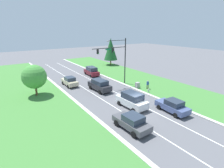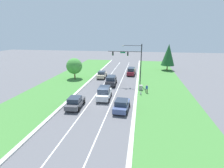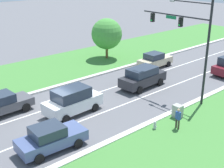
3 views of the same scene
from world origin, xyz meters
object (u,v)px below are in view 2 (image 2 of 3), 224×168
charcoal_suv (111,80)px  graphite_sedan (75,102)px  burgundy_suv (131,71)px  pedestrian (147,89)px  conifer_near_right_tree (168,55)px  utility_cabinet (141,88)px  fire_hydrant (141,93)px  oak_near_left_tree (74,66)px  champagne_sedan (102,75)px  white_suv (104,93)px  traffic_signal_mast (132,59)px  slate_blue_sedan (122,105)px

charcoal_suv → graphite_sedan: bearing=-107.5°
burgundy_suv → pedestrian: size_ratio=2.98×
burgundy_suv → charcoal_suv: burgundy_suv is taller
conifer_near_right_tree → burgundy_suv: bearing=-144.5°
utility_cabinet → conifer_near_right_tree: (7.73, 20.49, 4.22)m
utility_cabinet → fire_hydrant: bearing=-88.5°
oak_near_left_tree → champagne_sedan: bearing=16.2°
white_suv → champagne_sedan: size_ratio=1.10×
burgundy_suv → utility_cabinet: 13.36m
oak_near_left_tree → pedestrian: bearing=-24.8°
champagne_sedan → conifer_near_right_tree: (17.58, 11.99, 3.90)m
traffic_signal_mast → white_suv: (-4.15, -9.32, -4.75)m
oak_near_left_tree → conifer_near_right_tree: bearing=30.0°
slate_blue_sedan → conifer_near_right_tree: size_ratio=0.59×
white_suv → traffic_signal_mast: bearing=63.4°
fire_hydrant → burgundy_suv: bearing=99.8°
utility_cabinet → pedestrian: pedestrian is taller
champagne_sedan → burgundy_suv: burgundy_suv is taller
traffic_signal_mast → charcoal_suv: bearing=-169.7°
slate_blue_sedan → graphite_sedan: bearing=-175.5°
white_suv → fire_hydrant: 7.00m
champagne_sedan → pedestrian: champagne_sedan is taller
burgundy_suv → fire_hydrant: 16.11m
charcoal_suv → utility_cabinet: (6.47, -2.82, -0.49)m
graphite_sedan → conifer_near_right_tree: bearing=57.4°
white_suv → slate_blue_sedan: (3.53, -4.17, -0.23)m
oak_near_left_tree → graphite_sedan: bearing=-68.8°
traffic_signal_mast → fire_hydrant: (2.17, -6.40, -5.50)m
traffic_signal_mast → champagne_sedan: 10.42m
graphite_sedan → pedestrian: (11.04, 8.54, 0.05)m
slate_blue_sedan → oak_near_left_tree: bearing=132.9°
slate_blue_sedan → charcoal_suv: bearing=109.7°
pedestrian → champagne_sedan: bearing=-30.4°
slate_blue_sedan → pedestrian: size_ratio=2.75×
white_suv → oak_near_left_tree: 16.07m
utility_cabinet → fire_hydrant: 2.78m
charcoal_suv → pedestrian: (7.61, -4.30, -0.11)m
graphite_sedan → traffic_signal_mast: bearing=57.7°
fire_hydrant → conifer_near_right_tree: 24.89m
burgundy_suv → oak_near_left_tree: size_ratio=0.98×
traffic_signal_mast → utility_cabinet: bearing=-59.9°
white_suv → fire_hydrant: (6.32, 2.92, -0.75)m
utility_cabinet → conifer_near_right_tree: size_ratio=0.14×
utility_cabinet → conifer_near_right_tree: 22.30m
burgundy_suv → pedestrian: bearing=-72.4°
charcoal_suv → burgundy_suv: bearing=67.2°
slate_blue_sedan → fire_hydrant: 7.64m
conifer_near_right_tree → champagne_sedan: bearing=-145.7°
graphite_sedan → oak_near_left_tree: oak_near_left_tree is taller
conifer_near_right_tree → pedestrian: bearing=-106.7°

